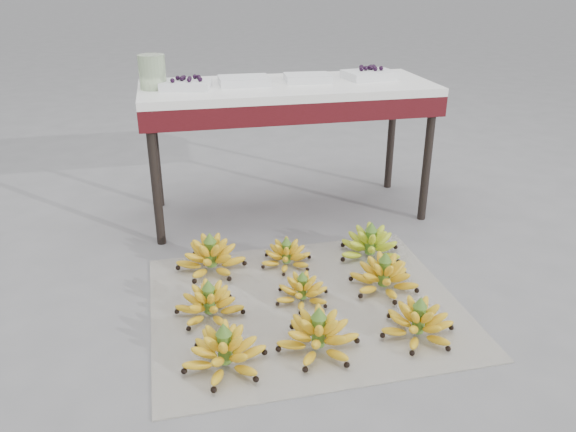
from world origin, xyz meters
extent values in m
plane|color=slate|center=(0.00, 0.00, 0.00)|extent=(60.00, 60.00, 0.00)
cube|color=silver|center=(0.00, 0.00, 0.00)|extent=(1.26, 1.06, 0.01)
ellipsoid|color=gold|center=(-0.36, -0.33, 0.05)|extent=(0.30, 0.30, 0.09)
ellipsoid|color=gold|center=(-0.36, -0.33, 0.09)|extent=(0.21, 0.21, 0.07)
ellipsoid|color=gold|center=(-0.36, -0.33, 0.12)|extent=(0.14, 0.14, 0.05)
cylinder|color=#477123|center=(-0.36, -0.33, 0.09)|extent=(0.05, 0.05, 0.12)
cone|color=#477123|center=(-0.36, -0.33, 0.16)|extent=(0.06, 0.06, 0.04)
ellipsoid|color=gold|center=(-0.02, -0.31, 0.05)|extent=(0.36, 0.36, 0.09)
ellipsoid|color=gold|center=(-0.02, -0.31, 0.09)|extent=(0.25, 0.25, 0.07)
ellipsoid|color=gold|center=(-0.02, -0.31, 0.13)|extent=(0.16, 0.16, 0.06)
cylinder|color=#477123|center=(-0.02, -0.31, 0.09)|extent=(0.05, 0.05, 0.12)
cone|color=#477123|center=(-0.02, -0.31, 0.17)|extent=(0.06, 0.06, 0.04)
ellipsoid|color=gold|center=(0.36, -0.31, 0.05)|extent=(0.37, 0.37, 0.08)
ellipsoid|color=gold|center=(0.36, -0.31, 0.08)|extent=(0.26, 0.26, 0.06)
ellipsoid|color=gold|center=(0.36, -0.31, 0.12)|extent=(0.17, 0.17, 0.05)
cylinder|color=#477123|center=(0.36, -0.31, 0.08)|extent=(0.05, 0.05, 0.11)
cone|color=#477123|center=(0.36, -0.31, 0.16)|extent=(0.05, 0.05, 0.04)
ellipsoid|color=gold|center=(-0.39, -0.01, 0.05)|extent=(0.34, 0.34, 0.08)
ellipsoid|color=gold|center=(-0.39, -0.01, 0.08)|extent=(0.24, 0.24, 0.06)
ellipsoid|color=gold|center=(-0.39, -0.01, 0.11)|extent=(0.16, 0.16, 0.05)
cylinder|color=#477123|center=(-0.39, -0.01, 0.08)|extent=(0.04, 0.04, 0.11)
cone|color=#477123|center=(-0.39, -0.01, 0.15)|extent=(0.05, 0.05, 0.04)
ellipsoid|color=gold|center=(0.00, 0.02, 0.04)|extent=(0.28, 0.28, 0.07)
ellipsoid|color=gold|center=(0.00, 0.02, 0.07)|extent=(0.20, 0.20, 0.05)
ellipsoid|color=gold|center=(0.00, 0.02, 0.10)|extent=(0.13, 0.13, 0.04)
cylinder|color=#477123|center=(0.00, 0.02, 0.07)|extent=(0.04, 0.04, 0.09)
cone|color=#477123|center=(0.00, 0.02, 0.13)|extent=(0.04, 0.04, 0.03)
ellipsoid|color=gold|center=(0.36, 0.04, 0.05)|extent=(0.35, 0.35, 0.09)
ellipsoid|color=gold|center=(0.36, 0.04, 0.09)|extent=(0.24, 0.24, 0.06)
ellipsoid|color=gold|center=(0.36, 0.04, 0.12)|extent=(0.16, 0.16, 0.05)
cylinder|color=#477123|center=(0.36, 0.04, 0.09)|extent=(0.05, 0.05, 0.12)
cone|color=#477123|center=(0.36, 0.04, 0.16)|extent=(0.06, 0.06, 0.04)
ellipsoid|color=gold|center=(-0.35, 0.37, 0.05)|extent=(0.37, 0.37, 0.09)
ellipsoid|color=gold|center=(-0.35, 0.37, 0.09)|extent=(0.26, 0.26, 0.07)
ellipsoid|color=gold|center=(-0.35, 0.37, 0.13)|extent=(0.17, 0.17, 0.06)
cylinder|color=#477123|center=(-0.35, 0.37, 0.09)|extent=(0.05, 0.05, 0.13)
cone|color=#477123|center=(-0.35, 0.37, 0.17)|extent=(0.06, 0.06, 0.05)
ellipsoid|color=gold|center=(0.00, 0.34, 0.04)|extent=(0.27, 0.27, 0.07)
ellipsoid|color=gold|center=(0.00, 0.34, 0.07)|extent=(0.19, 0.19, 0.05)
ellipsoid|color=gold|center=(0.00, 0.34, 0.10)|extent=(0.12, 0.12, 0.04)
cylinder|color=#477123|center=(0.00, 0.34, 0.07)|extent=(0.04, 0.04, 0.10)
cone|color=#477123|center=(0.00, 0.34, 0.14)|extent=(0.05, 0.05, 0.04)
ellipsoid|color=olive|center=(0.40, 0.33, 0.05)|extent=(0.31, 0.31, 0.09)
ellipsoid|color=olive|center=(0.40, 0.33, 0.09)|extent=(0.22, 0.22, 0.07)
ellipsoid|color=olive|center=(0.40, 0.33, 0.13)|extent=(0.14, 0.14, 0.06)
cylinder|color=#477123|center=(0.40, 0.33, 0.09)|extent=(0.05, 0.05, 0.12)
cone|color=#477123|center=(0.40, 0.33, 0.17)|extent=(0.06, 0.06, 0.04)
cylinder|color=black|center=(-0.57, 0.70, 0.34)|extent=(0.04, 0.04, 0.69)
cylinder|color=black|center=(0.84, 0.70, 0.34)|extent=(0.04, 0.04, 0.69)
cylinder|color=black|center=(-0.57, 1.21, 0.34)|extent=(0.04, 0.04, 0.69)
cylinder|color=black|center=(0.84, 1.21, 0.34)|extent=(0.04, 0.04, 0.69)
cube|color=#490D15|center=(0.14, 0.96, 0.64)|extent=(1.51, 0.61, 0.10)
cube|color=white|center=(0.14, 0.96, 0.71)|extent=(1.51, 0.61, 0.04)
cube|color=silver|center=(-0.38, 0.93, 0.75)|extent=(0.27, 0.22, 0.04)
sphere|color=black|center=(-0.45, 0.89, 0.78)|extent=(0.02, 0.02, 0.02)
sphere|color=black|center=(-0.40, 0.93, 0.78)|extent=(0.02, 0.02, 0.02)
sphere|color=black|center=(-0.32, 0.96, 0.78)|extent=(0.02, 0.02, 0.02)
sphere|color=black|center=(-0.33, 0.98, 0.78)|extent=(0.02, 0.02, 0.02)
sphere|color=black|center=(-0.36, 0.93, 0.78)|extent=(0.02, 0.02, 0.02)
sphere|color=black|center=(-0.39, 0.96, 0.78)|extent=(0.02, 0.02, 0.02)
sphere|color=black|center=(-0.42, 0.96, 0.78)|extent=(0.02, 0.02, 0.02)
sphere|color=black|center=(-0.32, 0.90, 0.78)|extent=(0.02, 0.02, 0.02)
sphere|color=black|center=(-0.39, 0.96, 0.78)|extent=(0.02, 0.02, 0.02)
sphere|color=black|center=(-0.31, 0.90, 0.78)|extent=(0.02, 0.02, 0.02)
sphere|color=black|center=(-0.37, 0.89, 0.78)|extent=(0.02, 0.02, 0.02)
cube|color=silver|center=(-0.09, 0.97, 0.75)|extent=(0.26, 0.19, 0.04)
cube|color=silver|center=(0.25, 0.99, 0.75)|extent=(0.25, 0.19, 0.04)
cube|color=silver|center=(0.60, 0.99, 0.75)|extent=(0.29, 0.23, 0.04)
sphere|color=black|center=(0.62, 1.02, 0.78)|extent=(0.03, 0.03, 0.03)
sphere|color=black|center=(0.61, 1.01, 0.78)|extent=(0.03, 0.03, 0.03)
sphere|color=black|center=(0.57, 1.05, 0.78)|extent=(0.03, 0.03, 0.03)
sphere|color=black|center=(0.62, 0.98, 0.78)|extent=(0.03, 0.03, 0.03)
sphere|color=black|center=(0.64, 1.05, 0.78)|extent=(0.03, 0.03, 0.03)
sphere|color=black|center=(0.55, 0.99, 0.78)|extent=(0.03, 0.03, 0.03)
sphere|color=black|center=(0.66, 0.99, 0.78)|extent=(0.03, 0.03, 0.03)
sphere|color=black|center=(0.61, 1.02, 0.78)|extent=(0.03, 0.03, 0.03)
sphere|color=black|center=(0.62, 1.04, 0.78)|extent=(0.03, 0.03, 0.03)
sphere|color=black|center=(0.58, 1.00, 0.78)|extent=(0.03, 0.03, 0.03)
cylinder|color=#D3EDBD|center=(-0.54, 0.96, 0.81)|extent=(0.18, 0.18, 0.17)
camera|label=1|loc=(-0.49, -1.91, 1.28)|focal=35.00mm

